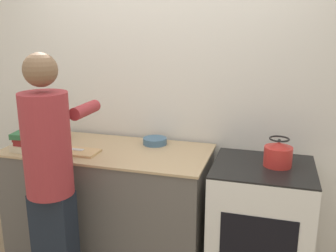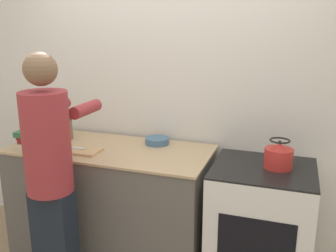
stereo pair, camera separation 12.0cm
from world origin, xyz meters
TOP-DOWN VIEW (x-y plane):
  - wall_back at (0.00, 0.76)m, footprint 8.00×0.05m
  - counter at (-0.37, 0.35)m, footprint 1.59×0.72m
  - oven at (0.81, 0.31)m, footprint 0.69×0.63m
  - person at (-0.52, -0.22)m, footprint 0.34×0.59m
  - cutting_board at (-0.56, 0.19)m, footprint 0.34×0.19m
  - knife at (-0.61, 0.21)m, footprint 0.19×0.04m
  - kettle at (0.90, 0.34)m, footprint 0.19×0.19m
  - bowl_prep at (-0.06, 0.56)m, footprint 0.19×0.19m
  - canister_jar at (-0.85, 0.45)m, footprint 0.15×0.15m
  - book_stack at (-0.94, 0.18)m, footprint 0.24×0.29m

SIDE VIEW (x-z plane):
  - oven at x=0.81m, z-range 0.00..0.94m
  - counter at x=-0.37m, z-range 0.00..0.94m
  - person at x=-0.52m, z-range 0.08..1.80m
  - cutting_board at x=-0.56m, z-range 0.94..0.96m
  - knife at x=-0.61m, z-range 0.96..0.97m
  - bowl_prep at x=-0.06m, z-range 0.94..0.99m
  - book_stack at x=-0.94m, z-range 0.94..1.08m
  - kettle at x=0.90m, z-range 0.92..1.12m
  - canister_jar at x=-0.85m, z-range 0.94..1.12m
  - wall_back at x=0.00m, z-range 0.00..2.60m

